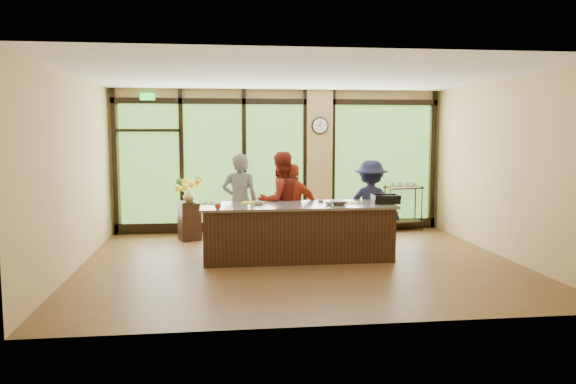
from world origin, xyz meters
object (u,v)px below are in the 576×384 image
object	(u,v)px
cook_left	(240,202)
bar_cart	(403,201)
island_base	(297,233)
roasting_pan	(385,201)
cook_right	(371,204)
flower_stand	(190,221)

from	to	relation	value
cook_left	bar_cart	world-z (taller)	cook_left
island_base	roasting_pan	size ratio (longest dim) A/B	7.06
cook_right	flower_stand	world-z (taller)	cook_right
cook_left	cook_right	distance (m)	2.38
island_base	bar_cart	world-z (taller)	bar_cart
cook_right	roasting_pan	distance (m)	0.75
flower_stand	cook_right	bearing A→B (deg)	-37.85
cook_right	roasting_pan	xyz separation A→B (m)	(0.05, -0.73, 0.15)
island_base	cook_right	world-z (taller)	cook_right
island_base	bar_cart	distance (m)	3.62
cook_right	roasting_pan	world-z (taller)	cook_right
cook_left	flower_stand	bearing A→B (deg)	-43.03
cook_left	cook_right	bearing A→B (deg)	-173.76
flower_stand	bar_cart	distance (m)	4.58
roasting_pan	bar_cart	distance (m)	2.77
flower_stand	island_base	bearing A→B (deg)	-63.25
island_base	roasting_pan	world-z (taller)	roasting_pan
island_base	cook_left	world-z (taller)	cook_left
cook_left	flower_stand	distance (m)	1.56
island_base	flower_stand	size ratio (longest dim) A/B	4.06
cook_left	roasting_pan	world-z (taller)	cook_left
cook_left	roasting_pan	distance (m)	2.55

